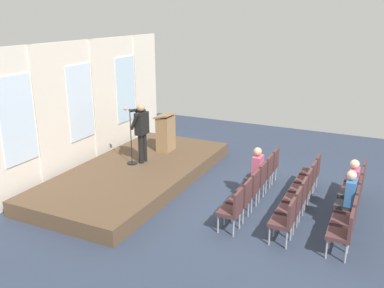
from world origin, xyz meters
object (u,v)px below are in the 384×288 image
(speaker, at_px, (141,129))
(chair_r2_c0, at_px, (344,231))
(chair_r0_c3, at_px, (258,179))
(chair_r1_c4, at_px, (308,178))
(chair_r1_c5, at_px, (313,170))
(chair_r2_c1, at_px, (347,218))
(chair_r2_c5, at_px, (358,177))
(chair_r1_c1, at_px, (292,207))
(audience_r0_c3, at_px, (255,171))
(chair_r1_c2, at_px, (298,196))
(lectern, at_px, (166,133))
(chair_r2_c4, at_px, (356,185))
(chair_r1_c3, at_px, (303,187))
(chair_r0_c1, at_px, (242,197))
(chair_r0_c0, at_px, (233,208))
(audience_r2_c3, at_px, (350,185))
(mic_stand, at_px, (132,152))
(chair_r1_c0, at_px, (285,219))
(chair_r0_c4, at_px, (265,171))
(audience_r2_c2, at_px, (347,197))
(chair_r0_c5, at_px, (271,163))
(chair_r0_c2, at_px, (251,188))
(chair_r2_c2, at_px, (350,206))
(chair_r2_c3, at_px, (353,195))

(speaker, distance_m, chair_r2_c0, 5.95)
(chair_r0_c3, bearing_deg, chair_r1_c4, -61.54)
(chair_r1_c5, xyz_separation_m, chair_r2_c1, (-2.35, -1.09, 0.00))
(chair_r1_c4, bearing_deg, chair_r2_c5, -61.54)
(chair_r0_c3, xyz_separation_m, chair_r1_c1, (-1.18, -1.09, 0.00))
(audience_r0_c3, height_order, chair_r1_c2, audience_r0_c3)
(lectern, xyz_separation_m, chair_r2_c4, (-0.74, -5.47, -0.40))
(chair_r2_c0, bearing_deg, chair_r1_c3, 31.59)
(chair_r0_c1, xyz_separation_m, chair_r1_c1, (0.00, -1.09, 0.00))
(chair_r0_c0, distance_m, audience_r2_c3, 2.75)
(chair_r0_c0, bearing_deg, mic_stand, 64.99)
(chair_r0_c0, xyz_separation_m, chair_r0_c1, (0.59, 0.00, 0.00))
(chair_r1_c0, xyz_separation_m, chair_r1_c5, (2.94, 0.00, 0.00))
(chair_r0_c4, bearing_deg, audience_r2_c2, -119.39)
(chair_r2_c1, relative_size, chair_r2_c4, 1.00)
(chair_r2_c1, bearing_deg, chair_r1_c1, 90.00)
(audience_r0_c3, distance_m, chair_r0_c5, 1.20)
(chair_r0_c1, xyz_separation_m, chair_r1_c2, (0.59, -1.09, 0.00))
(chair_r0_c5, bearing_deg, chair_r1_c5, -90.00)
(chair_r1_c0, bearing_deg, chair_r0_c2, 42.69)
(chair_r2_c0, distance_m, audience_r2_c2, 1.20)
(chair_r2_c1, xyz_separation_m, chair_r2_c2, (0.59, 0.00, 0.00))
(chair_r1_c0, xyz_separation_m, chair_r2_c1, (0.59, -1.09, 0.00))
(chair_r0_c1, xyz_separation_m, chair_r1_c5, (2.35, -1.09, 0.00))
(audience_r2_c3, bearing_deg, chair_r1_c0, 150.31)
(chair_r0_c0, distance_m, chair_r1_c4, 2.59)
(audience_r0_c3, bearing_deg, chair_r2_c1, -117.58)
(chair_r0_c3, height_order, chair_r2_c1, same)
(chair_r1_c5, bearing_deg, audience_r0_c3, 135.24)
(chair_r2_c1, bearing_deg, audience_r0_c3, 62.42)
(chair_r0_c4, relative_size, chair_r1_c5, 1.00)
(chair_r1_c2, height_order, chair_r2_c4, same)
(chair_r0_c3, xyz_separation_m, audience_r2_c2, (-0.59, -2.09, 0.19))
(chair_r0_c3, bearing_deg, chair_r0_c2, 180.00)
(mic_stand, relative_size, chair_r2_c0, 1.65)
(chair_r2_c1, bearing_deg, chair_r2_c0, 180.00)
(mic_stand, distance_m, chair_r1_c4, 4.72)
(chair_r2_c2, bearing_deg, chair_r2_c1, 180.00)
(chair_r1_c1, distance_m, audience_r2_c2, 1.18)
(mic_stand, xyz_separation_m, chair_r1_c1, (-1.08, -4.66, -0.18))
(lectern, bearing_deg, chair_r2_c2, -109.27)
(chair_r1_c1, height_order, chair_r2_c1, same)
(chair_r0_c3, height_order, chair_r1_c4, same)
(speaker, height_order, chair_r0_c2, speaker)
(chair_r0_c1, bearing_deg, audience_r2_c2, -74.27)
(chair_r2_c3, bearing_deg, lectern, 76.39)
(speaker, distance_m, audience_r0_c3, 3.38)
(chair_r1_c2, height_order, chair_r2_c1, same)
(chair_r0_c3, relative_size, chair_r1_c1, 1.00)
(speaker, distance_m, chair_r2_c3, 5.63)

